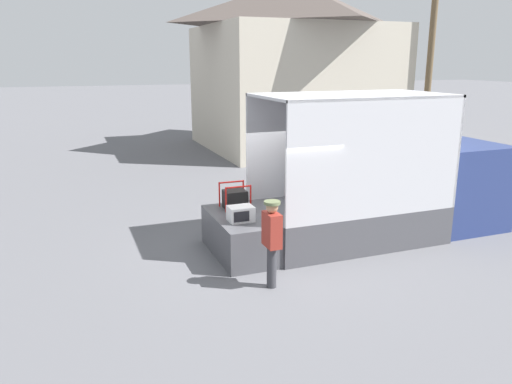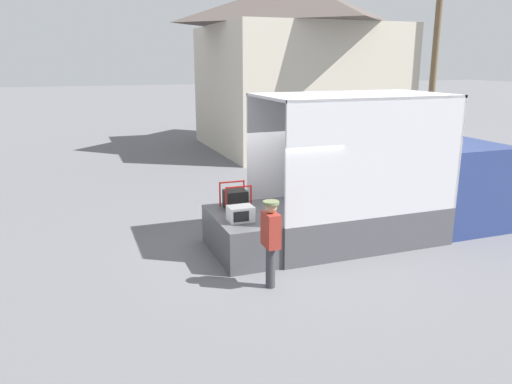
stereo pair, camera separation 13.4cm
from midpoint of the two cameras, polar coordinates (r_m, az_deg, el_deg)
ground_plane at (r=11.24m, az=0.56°, el=-6.71°), size 160.00×160.00×0.00m
box_truck at (r=12.63m, az=15.72°, el=-0.32°), size 6.20×2.30×3.41m
tailgate_deck at (r=10.91m, az=-2.21°, el=-4.94°), size 1.13×2.19×0.88m
microwave at (r=10.37m, az=-2.12°, el=-2.50°), size 0.52×0.40×0.32m
portable_generator at (r=11.28m, az=-2.67°, el=-0.78°), size 0.61×0.52×0.57m
worker_person at (r=9.16m, az=1.41°, el=-4.97°), size 0.30×0.44×1.68m
house_backdrop at (r=24.53m, az=4.07°, el=14.28°), size 8.50×8.23×7.69m
utility_pole at (r=23.32m, az=19.18°, el=14.77°), size 1.80×0.28×8.54m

